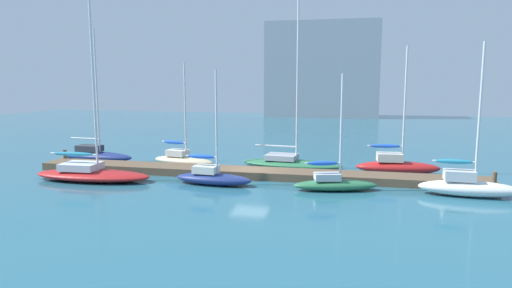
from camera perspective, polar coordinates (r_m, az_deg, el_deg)
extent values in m
plane|color=#286075|center=(30.75, -0.82, -4.21)|extent=(120.00, 120.00, 0.00)
cube|color=brown|center=(30.70, -0.82, -3.73)|extent=(31.13, 2.29, 0.52)
cylinder|color=brown|center=(37.95, -23.32, -1.58)|extent=(0.28, 0.28, 1.22)
cylinder|color=brown|center=(29.96, 28.24, -4.33)|extent=(0.28, 0.28, 1.22)
ellipsoid|color=navy|center=(38.85, -19.78, -1.50)|extent=(6.63, 2.21, 0.79)
cube|color=#333842|center=(39.15, -20.60, -0.51)|extent=(2.04, 1.36, 0.51)
cylinder|color=silver|center=(38.17, -19.78, 6.44)|extent=(0.14, 0.14, 9.95)
cylinder|color=silver|center=(39.28, -21.11, 0.67)|extent=(2.74, 0.30, 0.11)
ellipsoid|color=#B21E1E|center=(31.44, -20.25, -3.78)|extent=(8.10, 2.94, 0.71)
cube|color=silver|center=(31.75, -21.54, -2.67)|extent=(2.47, 1.94, 0.46)
cylinder|color=silver|center=(30.62, -20.14, 7.08)|extent=(0.15, 0.15, 11.14)
cylinder|color=silver|center=(31.87, -22.35, -1.19)|extent=(3.37, 0.24, 0.12)
ellipsoid|color=teal|center=(31.87, -22.35, -1.19)|extent=(3.04, 0.47, 0.28)
ellipsoid|color=beige|center=(35.06, -9.30, -2.16)|extent=(5.51, 2.71, 0.75)
cube|color=silver|center=(35.25, -10.03, -1.11)|extent=(1.79, 1.45, 0.48)
cylinder|color=silver|center=(34.43, -9.09, 4.29)|extent=(0.13, 0.13, 7.15)
cylinder|color=silver|center=(35.31, -10.49, 0.22)|extent=(2.19, 0.57, 0.11)
ellipsoid|color=blue|center=(35.31, -10.49, 0.22)|extent=(2.03, 0.78, 0.28)
ellipsoid|color=navy|center=(28.49, -5.49, -4.49)|extent=(5.17, 1.92, 0.73)
cube|color=silver|center=(28.56, -6.45, -3.24)|extent=(1.60, 1.20, 0.47)
cylinder|color=silver|center=(27.83, -5.11, 2.79)|extent=(0.13, 0.13, 6.53)
cylinder|color=silver|center=(28.54, -7.04, -1.61)|extent=(2.13, 0.26, 0.10)
ellipsoid|color=blue|center=(28.54, -7.04, -1.61)|extent=(1.94, 0.50, 0.28)
ellipsoid|color=#2D7047|center=(33.88, 4.57, -2.56)|extent=(7.98, 3.33, 0.61)
cube|color=#9EA3AD|center=(33.98, 3.31, -1.66)|extent=(2.49, 2.03, 0.39)
cylinder|color=silver|center=(33.21, 5.35, 8.38)|extent=(0.15, 0.15, 12.26)
cylinder|color=silver|center=(33.97, 2.56, -0.24)|extent=(3.26, 0.43, 0.12)
ellipsoid|color=#2D7047|center=(27.29, 10.17, -5.23)|extent=(5.27, 2.56, 0.65)
cube|color=silver|center=(27.08, 9.14, -4.16)|extent=(1.71, 1.30, 0.42)
cylinder|color=silver|center=(26.76, 10.89, 2.09)|extent=(0.13, 0.13, 6.35)
cylinder|color=silver|center=(26.86, 8.54, -2.46)|extent=(2.10, 0.63, 0.10)
ellipsoid|color=blue|center=(26.86, 8.54, -2.46)|extent=(1.95, 0.82, 0.28)
ellipsoid|color=#B21E1E|center=(33.17, 17.73, -2.90)|extent=(5.91, 2.13, 0.89)
cube|color=silver|center=(32.96, 16.78, -1.62)|extent=(1.82, 1.33, 0.58)
cylinder|color=silver|center=(32.69, 18.57, 4.82)|extent=(0.13, 0.13, 8.06)
cylinder|color=silver|center=(32.79, 16.24, -0.26)|extent=(2.44, 0.27, 0.11)
ellipsoid|color=blue|center=(32.79, 16.24, -0.26)|extent=(2.21, 0.51, 0.28)
ellipsoid|color=white|center=(28.29, 25.68, -5.18)|extent=(5.59, 1.78, 0.90)
cube|color=silver|center=(28.04, 24.66, -3.67)|extent=(1.70, 1.15, 0.59)
cylinder|color=silver|center=(27.73, 26.79, 3.60)|extent=(0.13, 0.13, 7.80)
cylinder|color=silver|center=(27.85, 24.09, -2.07)|extent=(2.32, 0.21, 0.11)
ellipsoid|color=teal|center=(27.85, 24.09, -2.07)|extent=(2.10, 0.45, 0.28)
sphere|color=yellow|center=(42.38, -19.62, -0.76)|extent=(0.75, 0.75, 0.75)
cube|color=#9399A3|center=(84.09, 8.54, 9.38)|extent=(20.29, 8.91, 17.09)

